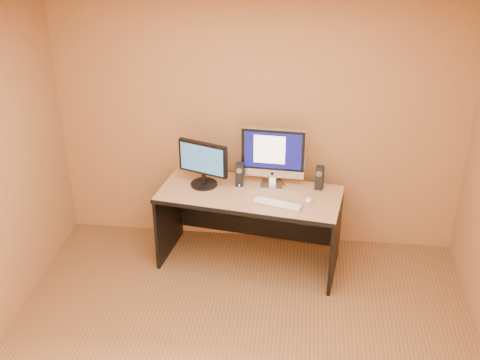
% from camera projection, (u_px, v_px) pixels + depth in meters
% --- Properties ---
extents(walls, '(4.00, 4.00, 2.60)m').
position_uv_depth(walls, '(234.00, 232.00, 4.06)').
color(walls, '#9D623F').
rests_on(walls, ground).
extents(ceiling, '(4.00, 4.00, 0.00)m').
position_uv_depth(ceiling, '(233.00, 41.00, 3.46)').
color(ceiling, white).
rests_on(ceiling, walls).
extents(desk, '(1.78, 0.98, 0.78)m').
position_uv_depth(desk, '(249.00, 228.00, 5.81)').
color(desk, tan).
rests_on(desk, ground).
extents(imac, '(0.62, 0.26, 0.58)m').
position_uv_depth(imac, '(272.00, 158.00, 5.63)').
color(imac, silver).
rests_on(imac, desk).
extents(second_monitor, '(0.56, 0.41, 0.44)m').
position_uv_depth(second_monitor, '(203.00, 164.00, 5.66)').
color(second_monitor, black).
rests_on(second_monitor, desk).
extents(speaker_left, '(0.07, 0.08, 0.23)m').
position_uv_depth(speaker_left, '(240.00, 174.00, 5.71)').
color(speaker_left, black).
rests_on(speaker_left, desk).
extents(speaker_right, '(0.09, 0.09, 0.23)m').
position_uv_depth(speaker_right, '(320.00, 178.00, 5.65)').
color(speaker_right, black).
rests_on(speaker_right, desk).
extents(keyboard, '(0.47, 0.24, 0.02)m').
position_uv_depth(keyboard, '(277.00, 204.00, 5.43)').
color(keyboard, silver).
rests_on(keyboard, desk).
extents(mouse, '(0.07, 0.11, 0.04)m').
position_uv_depth(mouse, '(309.00, 200.00, 5.47)').
color(mouse, white).
rests_on(mouse, desk).
extents(cable_a, '(0.09, 0.22, 0.01)m').
position_uv_depth(cable_a, '(281.00, 181.00, 5.84)').
color(cable_a, black).
rests_on(cable_a, desk).
extents(cable_b, '(0.11, 0.16, 0.01)m').
position_uv_depth(cable_b, '(275.00, 181.00, 5.83)').
color(cable_b, black).
rests_on(cable_b, desk).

